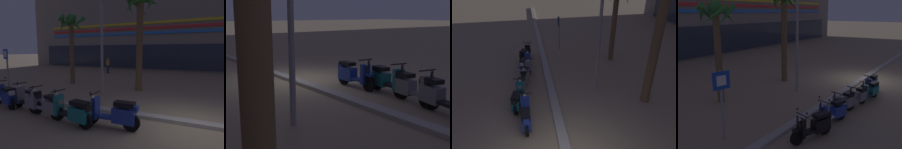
{
  "view_description": "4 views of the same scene",
  "coord_description": "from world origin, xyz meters",
  "views": [
    {
      "loc": [
        -0.34,
        -5.6,
        2.3
      ],
      "look_at": [
        -4.06,
        2.69,
        1.08
      ],
      "focal_mm": 28.48,
      "sensor_mm": 36.0,
      "label": 1
    },
    {
      "loc": [
        -10.67,
        5.64,
        2.47
      ],
      "look_at": [
        -5.56,
        1.97,
        1.27
      ],
      "focal_mm": 50.99,
      "sensor_mm": 36.0,
      "label": 2
    },
    {
      "loc": [
        3.91,
        -0.66,
        5.26
      ],
      "look_at": [
        -3.87,
        0.74,
        1.25
      ],
      "focal_mm": 32.82,
      "sensor_mm": 36.0,
      "label": 3
    },
    {
      "loc": [
        -15.79,
        -4.73,
        4.25
      ],
      "look_at": [
        -5.44,
        2.28,
        1.16
      ],
      "focal_mm": 40.71,
      "sensor_mm": 36.0,
      "label": 4
    }
  ],
  "objects": [
    {
      "name": "ground_plane",
      "position": [
        0.0,
        0.0,
        0.0
      ],
      "size": [
        200.0,
        200.0,
        0.0
      ],
      "primitive_type": "plane",
      "color": "#9E896B"
    },
    {
      "name": "curb_strip",
      "position": [
        0.0,
        0.25,
        0.06
      ],
      "size": [
        60.0,
        0.36,
        0.12
      ],
      "primitive_type": "cube",
      "color": "#ADA89E",
      "rests_on": "ground"
    },
    {
      "name": "scooter_grey_tail_end",
      "position": [
        -5.9,
        -0.91,
        0.46
      ],
      "size": [
        1.82,
        0.69,
        1.04
      ],
      "color": "black",
      "rests_on": "ground"
    },
    {
      "name": "scooter_grey_mid_front",
      "position": [
        -4.8,
        -1.11,
        0.44
      ],
      "size": [
        1.8,
        0.61,
        1.04
      ],
      "color": "black",
      "rests_on": "ground"
    },
    {
      "name": "scooter_teal_far_back",
      "position": [
        -3.61,
        -1.29,
        0.44
      ],
      "size": [
        1.83,
        0.65,
        1.04
      ],
      "color": "black",
      "rests_on": "ground"
    },
    {
      "name": "scooter_blue_gap_after_mid",
      "position": [
        -2.33,
        -0.97,
        0.45
      ],
      "size": [
        1.84,
        0.56,
        1.04
      ],
      "color": "black",
      "rests_on": "ground"
    }
  ]
}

